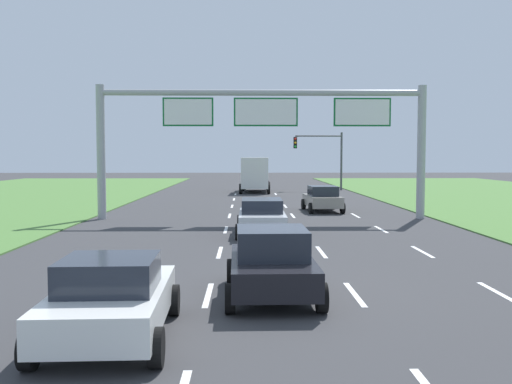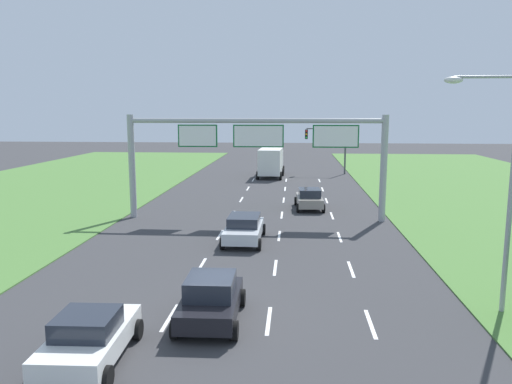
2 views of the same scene
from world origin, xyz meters
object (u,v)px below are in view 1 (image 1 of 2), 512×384
Objects in this scene: car_near_red at (111,298)px; box_truck at (255,174)px; car_far_ahead at (322,198)px; car_lead_silver at (272,263)px; traffic_light_mast at (322,150)px; car_mid_lane at (262,216)px; sign_gantry at (266,124)px.

box_truck reaches higher than car_near_red.
car_lead_silver is at bearing -103.78° from car_far_ahead.
car_far_ahead is 21.81m from traffic_light_mast.
car_far_ahead is at bearing -76.58° from box_truck.
car_far_ahead is at bearing -97.41° from traffic_light_mast.
car_far_ahead is 18.85m from box_truck.
car_near_red is 24.70m from car_far_ahead.
car_mid_lane is (3.11, 13.83, 0.02)m from car_near_red.
car_near_red is at bearing -109.34° from car_far_ahead.
car_far_ahead is 0.56× the size of box_truck.
traffic_light_mast reaches higher than car_far_ahead.
box_truck is 0.42× the size of sign_gantry.
sign_gantry is at bearing -134.82° from car_far_ahead.
box_truck reaches higher than car_far_ahead.
sign_gantry reaches higher than car_mid_lane.
sign_gantry is (0.36, 5.93, 4.18)m from car_mid_lane.
car_lead_silver is 39.09m from box_truck.
car_mid_lane is 28.34m from box_truck.
sign_gantry reaches higher than car_near_red.
box_truck is (-3.70, 18.46, 0.92)m from car_far_ahead.
car_lead_silver is 0.71× the size of traffic_light_mast.
car_mid_lane is 7.26m from sign_gantry.
car_lead_silver reaches higher than car_mid_lane.
car_far_ahead is (7.01, 23.69, 0.03)m from car_near_red.
car_far_ahead reaches higher than car_mid_lane.
car_lead_silver is at bearing -91.50° from sign_gantry.
car_mid_lane is at bearing -93.52° from sign_gantry.
traffic_light_mast is (6.48, 2.95, 2.16)m from box_truck.
sign_gantry is (3.47, 19.75, 4.20)m from car_near_red.
sign_gantry is at bearing 86.95° from car_mid_lane.
box_truck is at bearing 83.61° from car_near_red.
traffic_light_mast is at bearing 76.00° from sign_gantry.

